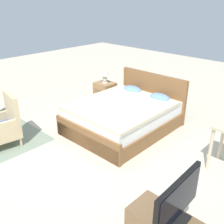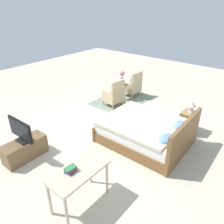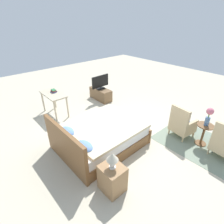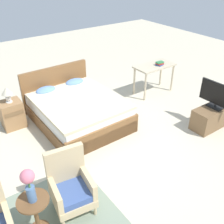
# 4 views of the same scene
# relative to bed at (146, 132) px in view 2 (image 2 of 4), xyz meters

# --- Properties ---
(ground_plane) EXTENTS (16.00, 16.00, 0.00)m
(ground_plane) POSITION_rel_bed_xyz_m (0.07, -0.90, -0.30)
(ground_plane) COLOR beige
(floor_rug) EXTENTS (2.10, 1.50, 0.01)m
(floor_rug) POSITION_rel_bed_xyz_m (-1.70, -1.99, -0.29)
(floor_rug) COLOR gray
(floor_rug) RESTS_ON ground_plane
(bed) EXTENTS (1.65, 2.07, 0.96)m
(bed) POSITION_rel_bed_xyz_m (0.00, 0.00, 0.00)
(bed) COLOR brown
(bed) RESTS_ON ground_plane
(armchair_by_window_left) EXTENTS (0.58, 0.58, 0.92)m
(armchair_by_window_left) POSITION_rel_bed_xyz_m (-2.23, -1.93, 0.08)
(armchair_by_window_left) COLOR #CCB284
(armchair_by_window_left) RESTS_ON floor_rug
(armchair_by_window_right) EXTENTS (0.61, 0.61, 0.92)m
(armchair_by_window_right) POSITION_rel_bed_xyz_m (-1.15, -1.93, 0.08)
(armchair_by_window_right) COLOR #CCB284
(armchair_by_window_right) RESTS_ON floor_rug
(side_table) EXTENTS (0.40, 0.40, 0.58)m
(side_table) POSITION_rel_bed_xyz_m (-1.70, -2.04, 0.07)
(side_table) COLOR brown
(side_table) RESTS_ON ground_plane
(flower_vase) EXTENTS (0.17, 0.17, 0.48)m
(flower_vase) POSITION_rel_bed_xyz_m (-1.70, -2.04, 0.58)
(flower_vase) COLOR #4C709E
(flower_vase) RESTS_ON side_table
(nightstand) EXTENTS (0.44, 0.41, 0.58)m
(nightstand) POSITION_rel_bed_xyz_m (-1.17, 0.61, -0.01)
(nightstand) COLOR #997047
(nightstand) RESTS_ON ground_plane
(table_lamp) EXTENTS (0.22, 0.22, 0.33)m
(table_lamp) POSITION_rel_bed_xyz_m (-1.17, 0.61, 0.49)
(table_lamp) COLOR silver
(table_lamp) RESTS_ON nightstand
(tv_stand) EXTENTS (0.96, 0.40, 0.45)m
(tv_stand) POSITION_rel_bed_xyz_m (2.23, -1.80, -0.07)
(tv_stand) COLOR brown
(tv_stand) RESTS_ON ground_plane
(tv_flatscreen) EXTENTS (0.21, 0.77, 0.53)m
(tv_flatscreen) POSITION_rel_bed_xyz_m (2.23, -1.80, 0.42)
(tv_flatscreen) COLOR black
(tv_flatscreen) RESTS_ON tv_stand
(vanity_desk) EXTENTS (1.04, 0.52, 0.75)m
(vanity_desk) POSITION_rel_bed_xyz_m (2.31, 0.08, 0.34)
(vanity_desk) COLOR beige
(vanity_desk) RESTS_ON ground_plane
(book_stack) EXTENTS (0.20, 0.18, 0.09)m
(book_stack) POSITION_rel_bed_xyz_m (2.40, 0.01, 0.50)
(book_stack) COLOR #284C8E
(book_stack) RESTS_ON vanity_desk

